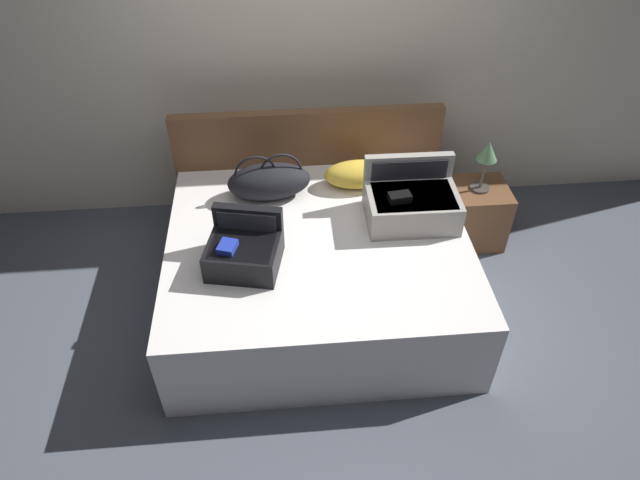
% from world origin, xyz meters
% --- Properties ---
extents(ground_plane, '(12.00, 12.00, 0.00)m').
position_xyz_m(ground_plane, '(0.00, 0.00, 0.00)').
color(ground_plane, '#4C515B').
extents(back_wall, '(8.00, 0.10, 2.60)m').
position_xyz_m(back_wall, '(0.00, 1.65, 1.30)').
color(back_wall, beige).
rests_on(back_wall, ground).
extents(bed, '(1.89, 1.64, 0.57)m').
position_xyz_m(bed, '(0.00, 0.40, 0.29)').
color(bed, silver).
rests_on(bed, ground).
extents(headboard, '(1.93, 0.08, 1.00)m').
position_xyz_m(headboard, '(0.00, 1.26, 0.50)').
color(headboard, brown).
rests_on(headboard, ground).
extents(hard_case_large, '(0.58, 0.43, 0.37)m').
position_xyz_m(hard_case_large, '(0.61, 0.56, 0.70)').
color(hard_case_large, gray).
rests_on(hard_case_large, bed).
extents(hard_case_medium, '(0.48, 0.45, 0.31)m').
position_xyz_m(hard_case_medium, '(-0.45, 0.21, 0.68)').
color(hard_case_medium, black).
rests_on(hard_case_medium, bed).
extents(duffel_bag, '(0.58, 0.33, 0.33)m').
position_xyz_m(duffel_bag, '(-0.29, 0.88, 0.70)').
color(duffel_bag, black).
rests_on(duffel_bag, bed).
extents(pillow_near_headboard, '(0.49, 0.24, 0.18)m').
position_xyz_m(pillow_near_headboard, '(0.33, 0.95, 0.67)').
color(pillow_near_headboard, gold).
rests_on(pillow_near_headboard, bed).
extents(nightstand, '(0.44, 0.40, 0.47)m').
position_xyz_m(nightstand, '(1.23, 0.97, 0.24)').
color(nightstand, brown).
rests_on(nightstand, ground).
extents(table_lamp, '(0.15, 0.15, 0.39)m').
position_xyz_m(table_lamp, '(1.23, 0.97, 0.76)').
color(table_lamp, '#3F3833').
rests_on(table_lamp, nightstand).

